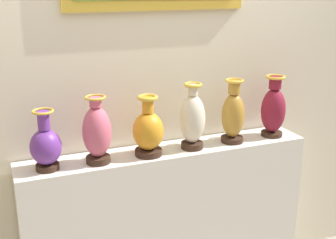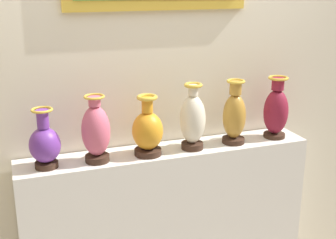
% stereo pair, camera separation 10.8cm
% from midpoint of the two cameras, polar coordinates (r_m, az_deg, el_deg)
% --- Properties ---
extents(display_shelf, '(1.79, 0.29, 1.05)m').
position_cam_midpoint_polar(display_shelf, '(2.94, 1.09, -13.38)').
color(display_shelf, silver).
rests_on(display_shelf, ground_plane).
extents(back_wall, '(3.75, 0.14, 3.05)m').
position_cam_midpoint_polar(back_wall, '(2.76, -0.29, 7.14)').
color(back_wall, beige).
rests_on(back_wall, ground_plane).
extents(vase_violet, '(0.17, 0.17, 0.33)m').
position_cam_midpoint_polar(vase_violet, '(2.49, -14.14, -3.04)').
color(vase_violet, '#382319').
rests_on(vase_violet, display_shelf).
extents(vase_rose, '(0.16, 0.16, 0.38)m').
position_cam_midpoint_polar(vase_rose, '(2.50, -7.89, -1.54)').
color(vase_rose, '#382319').
rests_on(vase_rose, display_shelf).
extents(vase_amber, '(0.18, 0.18, 0.36)m').
position_cam_midpoint_polar(vase_amber, '(2.58, -1.40, -1.43)').
color(vase_amber, '#382319').
rests_on(vase_amber, display_shelf).
extents(vase_ivory, '(0.15, 0.15, 0.40)m').
position_cam_midpoint_polar(vase_ivory, '(2.67, 4.31, -0.05)').
color(vase_ivory, '#382319').
rests_on(vase_ivory, display_shelf).
extents(vase_ochre, '(0.14, 0.14, 0.40)m').
position_cam_midpoint_polar(vase_ochre, '(2.80, 9.50, 0.46)').
color(vase_ochre, '#382319').
rests_on(vase_ochre, display_shelf).
extents(vase_burgundy, '(0.16, 0.16, 0.40)m').
position_cam_midpoint_polar(vase_burgundy, '(2.96, 14.54, 1.08)').
color(vase_burgundy, '#382319').
rests_on(vase_burgundy, display_shelf).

